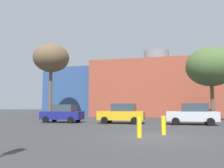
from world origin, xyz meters
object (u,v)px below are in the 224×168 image
at_px(parked_car_1, 122,114).
at_px(parked_car_0, 63,114).
at_px(bare_tree_1, 211,67).
at_px(bollard_yellow_0, 139,127).
at_px(parked_car_2, 192,114).
at_px(bare_tree_0, 51,58).
at_px(bollard_yellow_1, 164,125).

bearing_deg(parked_car_1, parked_car_0, -0.00).
distance_m(bare_tree_1, bollard_yellow_0, 16.33).
height_order(parked_car_2, bollard_yellow_0, parked_car_2).
distance_m(parked_car_0, parked_car_2, 11.50).
xyz_separation_m(parked_car_2, bare_tree_1, (2.49, 5.46, 4.73)).
relative_size(bare_tree_0, bare_tree_1, 1.21).
height_order(parked_car_0, parked_car_2, parked_car_2).
relative_size(parked_car_2, bare_tree_0, 0.43).
xyz_separation_m(parked_car_1, bare_tree_1, (8.37, 5.46, 4.73)).
xyz_separation_m(bare_tree_0, bollard_yellow_1, (13.88, -13.36, -6.98)).
bearing_deg(parked_car_1, parked_car_2, -180.00).
bearing_deg(parked_car_1, bollard_yellow_1, 116.34).
bearing_deg(bare_tree_0, bare_tree_1, -1.14).
distance_m(bare_tree_1, bollard_yellow_1, 14.71).
bearing_deg(bollard_yellow_1, parked_car_2, 74.12).
height_order(parked_car_1, parked_car_2, parked_car_2).
distance_m(bare_tree_0, bollard_yellow_0, 20.75).
distance_m(parked_car_0, bollard_yellow_1, 12.02).
bearing_deg(bare_tree_1, parked_car_0, -158.69).
height_order(parked_car_2, bare_tree_1, bare_tree_1).
xyz_separation_m(bare_tree_0, bollard_yellow_0, (12.78, -14.77, -6.99)).
bearing_deg(bare_tree_1, bare_tree_0, 178.86).
xyz_separation_m(bare_tree_0, bare_tree_1, (18.52, -0.37, -1.87)).
height_order(bare_tree_1, bollard_yellow_1, bare_tree_1).
distance_m(bare_tree_0, bare_tree_1, 18.62).
distance_m(bare_tree_0, bollard_yellow_1, 20.49).
xyz_separation_m(parked_car_0, bare_tree_0, (-4.52, 5.83, 6.65)).
xyz_separation_m(bare_tree_1, bollard_yellow_0, (-5.74, -14.40, -5.12)).
bearing_deg(bollard_yellow_0, parked_car_0, 132.71).
relative_size(bare_tree_0, bollard_yellow_0, 9.68).
xyz_separation_m(parked_car_0, parked_car_2, (11.50, 0.00, 0.04)).
bearing_deg(bare_tree_1, parked_car_1, -146.88).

